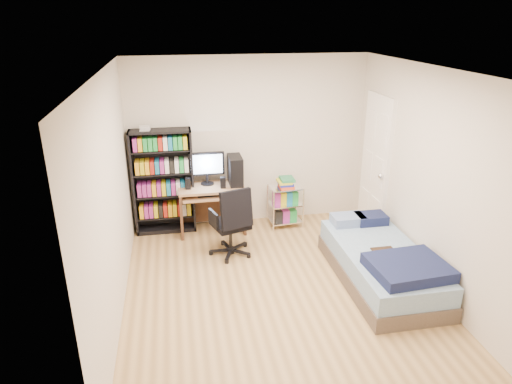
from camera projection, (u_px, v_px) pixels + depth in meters
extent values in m
cube|color=tan|center=(277.00, 291.00, 5.36)|extent=(3.50, 4.00, 0.04)
cube|color=silver|center=(282.00, 69.00, 4.44)|extent=(3.50, 4.00, 0.04)
cube|color=beige|center=(248.00, 142.00, 6.75)|extent=(3.50, 0.04, 2.50)
cube|color=beige|center=(348.00, 297.00, 3.05)|extent=(3.50, 0.04, 2.50)
cube|color=beige|center=(109.00, 201.00, 4.60)|extent=(0.04, 4.00, 2.50)
cube|color=beige|center=(431.00, 180.00, 5.20)|extent=(0.04, 4.00, 2.50)
cube|color=black|center=(163.00, 182.00, 6.55)|extent=(0.86, 0.29, 1.53)
cube|color=black|center=(166.00, 215.00, 6.74)|extent=(0.80, 0.27, 0.02)
cube|color=#A32015|center=(166.00, 209.00, 6.69)|extent=(0.74, 0.23, 0.18)
cube|color=black|center=(164.00, 194.00, 6.62)|extent=(0.80, 0.27, 0.02)
cube|color=#1772A1|center=(164.00, 187.00, 6.57)|extent=(0.74, 0.23, 0.18)
cube|color=black|center=(163.00, 173.00, 6.50)|extent=(0.80, 0.27, 0.02)
cube|color=gold|center=(162.00, 165.00, 6.45)|extent=(0.74, 0.23, 0.18)
cube|color=black|center=(161.00, 150.00, 6.37)|extent=(0.80, 0.27, 0.02)
cube|color=green|center=(160.00, 143.00, 6.33)|extent=(0.74, 0.23, 0.18)
cube|color=silver|center=(145.00, 128.00, 6.23)|extent=(0.13, 0.12, 0.06)
cube|color=#9D7550|center=(211.00, 187.00, 6.56)|extent=(0.94, 0.52, 0.04)
cube|color=#382A1E|center=(181.00, 212.00, 6.61)|extent=(0.04, 0.52, 0.67)
cube|color=#382A1E|center=(243.00, 208.00, 6.76)|extent=(0.04, 0.52, 0.67)
cube|color=#382A1E|center=(211.00, 202.00, 6.90)|extent=(0.90, 0.03, 0.61)
cube|color=#9D7550|center=(212.00, 195.00, 6.53)|extent=(0.85, 0.42, 0.02)
cube|color=black|center=(212.00, 194.00, 6.50)|extent=(0.41, 0.14, 0.02)
cube|color=black|center=(207.00, 164.00, 6.53)|extent=(0.51, 0.05, 0.34)
cube|color=silver|center=(207.00, 164.00, 6.50)|extent=(0.45, 0.01, 0.28)
cube|color=black|center=(235.00, 170.00, 6.58)|extent=(0.19, 0.39, 0.41)
cube|color=black|center=(188.00, 184.00, 6.43)|extent=(0.08, 0.08, 0.16)
cube|color=black|center=(223.00, 183.00, 6.47)|extent=(0.08, 0.08, 0.16)
cylinder|color=black|center=(231.00, 237.00, 6.08)|extent=(0.05, 0.05, 0.34)
cube|color=black|center=(230.00, 224.00, 6.01)|extent=(0.54, 0.54, 0.07)
cube|color=black|center=(236.00, 209.00, 5.74)|extent=(0.44, 0.25, 0.50)
cube|color=black|center=(213.00, 219.00, 5.86)|extent=(0.11, 0.27, 0.20)
cube|color=black|center=(246.00, 212.00, 6.06)|extent=(0.11, 0.27, 0.20)
cylinder|color=white|center=(274.00, 212.00, 6.66)|extent=(0.02, 0.02, 0.63)
cylinder|color=white|center=(303.00, 209.00, 6.77)|extent=(0.02, 0.02, 0.63)
cylinder|color=white|center=(267.00, 204.00, 6.95)|extent=(0.02, 0.02, 0.63)
cylinder|color=white|center=(296.00, 201.00, 7.06)|extent=(0.02, 0.02, 0.63)
cube|color=white|center=(285.00, 220.00, 6.94)|extent=(0.48, 0.36, 0.02)
cube|color=white|center=(285.00, 203.00, 6.84)|extent=(0.48, 0.36, 0.02)
cube|color=white|center=(286.00, 187.00, 6.75)|extent=(0.48, 0.36, 0.02)
cube|color=red|center=(286.00, 182.00, 6.72)|extent=(0.22, 0.27, 0.14)
cube|color=brown|center=(380.00, 273.00, 5.50)|extent=(0.95, 1.89, 0.19)
cube|color=#89ABCC|center=(381.00, 258.00, 5.42)|extent=(0.91, 1.85, 0.23)
cube|color=#141B40|center=(408.00, 268.00, 4.89)|extent=(0.85, 0.72, 0.13)
cube|color=#97B3D6|center=(348.00, 220.00, 6.03)|extent=(0.43, 0.28, 0.12)
cube|color=#141B40|center=(371.00, 218.00, 6.07)|extent=(0.40, 0.28, 0.12)
cube|color=#3D2513|center=(384.00, 251.00, 5.34)|extent=(0.26, 0.21, 0.02)
cube|color=white|center=(375.00, 165.00, 6.52)|extent=(0.05, 0.80, 2.00)
sphere|color=silver|center=(381.00, 176.00, 6.23)|extent=(0.08, 0.08, 0.08)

